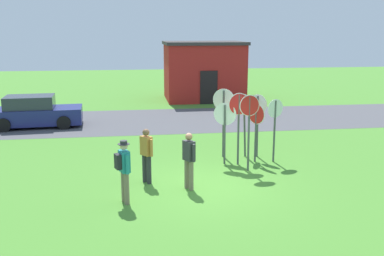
{
  "coord_description": "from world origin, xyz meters",
  "views": [
    {
      "loc": [
        -2.0,
        -12.13,
        4.56
      ],
      "look_at": [
        0.0,
        2.2,
        1.3
      ],
      "focal_mm": 40.62,
      "sensor_mm": 36.0,
      "label": 1
    }
  ],
  "objects_px": {
    "parked_car_on_street": "(35,113)",
    "person_in_dark_shirt": "(189,158)",
    "stop_sign_rear_right": "(258,115)",
    "person_near_signs": "(146,153)",
    "stop_sign_low_front": "(225,123)",
    "stop_sign_leaning_right": "(239,116)",
    "person_on_left": "(124,167)",
    "stop_sign_nearest": "(249,120)",
    "stop_sign_far_back": "(275,120)",
    "stop_sign_rear_left": "(224,110)",
    "stop_sign_center_cluster": "(245,114)",
    "stop_sign_leaning_left": "(256,122)"
  },
  "relations": [
    {
      "from": "stop_sign_low_front",
      "to": "stop_sign_leaning_right",
      "type": "bearing_deg",
      "value": -10.39
    },
    {
      "from": "stop_sign_leaning_left",
      "to": "person_on_left",
      "type": "relative_size",
      "value": 1.21
    },
    {
      "from": "person_on_left",
      "to": "stop_sign_nearest",
      "type": "bearing_deg",
      "value": 29.3
    },
    {
      "from": "stop_sign_leaning_right",
      "to": "person_in_dark_shirt",
      "type": "relative_size",
      "value": 1.48
    },
    {
      "from": "stop_sign_rear_right",
      "to": "parked_car_on_street",
      "type": "bearing_deg",
      "value": 144.86
    },
    {
      "from": "stop_sign_center_cluster",
      "to": "person_near_signs",
      "type": "distance_m",
      "value": 4.42
    },
    {
      "from": "stop_sign_leaning_right",
      "to": "stop_sign_center_cluster",
      "type": "bearing_deg",
      "value": 63.87
    },
    {
      "from": "stop_sign_nearest",
      "to": "person_on_left",
      "type": "height_order",
      "value": "stop_sign_nearest"
    },
    {
      "from": "stop_sign_leaning_left",
      "to": "stop_sign_leaning_right",
      "type": "bearing_deg",
      "value": -161.79
    },
    {
      "from": "stop_sign_center_cluster",
      "to": "stop_sign_nearest",
      "type": "distance_m",
      "value": 1.69
    },
    {
      "from": "stop_sign_rear_left",
      "to": "person_near_signs",
      "type": "distance_m",
      "value": 3.84
    },
    {
      "from": "stop_sign_far_back",
      "to": "person_on_left",
      "type": "height_order",
      "value": "stop_sign_far_back"
    },
    {
      "from": "stop_sign_low_front",
      "to": "stop_sign_rear_left",
      "type": "bearing_deg",
      "value": 80.9
    },
    {
      "from": "person_near_signs",
      "to": "stop_sign_rear_left",
      "type": "bearing_deg",
      "value": 39.98
    },
    {
      "from": "stop_sign_low_front",
      "to": "stop_sign_far_back",
      "type": "height_order",
      "value": "stop_sign_far_back"
    },
    {
      "from": "stop_sign_nearest",
      "to": "stop_sign_rear_left",
      "type": "distance_m",
      "value": 1.75
    },
    {
      "from": "stop_sign_leaning_right",
      "to": "stop_sign_low_front",
      "type": "xyz_separation_m",
      "value": [
        -0.46,
        0.08,
        -0.23
      ]
    },
    {
      "from": "person_on_left",
      "to": "stop_sign_leaning_right",
      "type": "bearing_deg",
      "value": 37.61
    },
    {
      "from": "person_on_left",
      "to": "person_in_dark_shirt",
      "type": "height_order",
      "value": "person_on_left"
    },
    {
      "from": "stop_sign_nearest",
      "to": "person_near_signs",
      "type": "distance_m",
      "value": 3.53
    },
    {
      "from": "stop_sign_center_cluster",
      "to": "stop_sign_far_back",
      "type": "xyz_separation_m",
      "value": [
        0.86,
        -0.82,
        -0.07
      ]
    },
    {
      "from": "stop_sign_center_cluster",
      "to": "stop_sign_leaning_left",
      "type": "distance_m",
      "value": 0.77
    },
    {
      "from": "parked_car_on_street",
      "to": "stop_sign_nearest",
      "type": "distance_m",
      "value": 11.66
    },
    {
      "from": "stop_sign_leaning_right",
      "to": "stop_sign_rear_right",
      "type": "xyz_separation_m",
      "value": [
        0.92,
        0.82,
        -0.14
      ]
    },
    {
      "from": "stop_sign_rear_left",
      "to": "stop_sign_rear_right",
      "type": "xyz_separation_m",
      "value": [
        1.24,
        -0.14,
        -0.18
      ]
    },
    {
      "from": "stop_sign_rear_right",
      "to": "person_near_signs",
      "type": "height_order",
      "value": "stop_sign_rear_right"
    },
    {
      "from": "parked_car_on_street",
      "to": "stop_sign_rear_left",
      "type": "relative_size",
      "value": 1.75
    },
    {
      "from": "stop_sign_low_front",
      "to": "stop_sign_far_back",
      "type": "relative_size",
      "value": 0.96
    },
    {
      "from": "stop_sign_center_cluster",
      "to": "stop_sign_leaning_right",
      "type": "bearing_deg",
      "value": -116.13
    },
    {
      "from": "stop_sign_center_cluster",
      "to": "stop_sign_rear_right",
      "type": "height_order",
      "value": "stop_sign_rear_right"
    },
    {
      "from": "person_in_dark_shirt",
      "to": "stop_sign_center_cluster",
      "type": "bearing_deg",
      "value": 51.58
    },
    {
      "from": "stop_sign_rear_left",
      "to": "stop_sign_low_front",
      "type": "bearing_deg",
      "value": -99.1
    },
    {
      "from": "parked_car_on_street",
      "to": "stop_sign_low_front",
      "type": "distance_m",
      "value": 10.64
    },
    {
      "from": "stop_sign_rear_left",
      "to": "person_in_dark_shirt",
      "type": "xyz_separation_m",
      "value": [
        -1.68,
        -3.13,
        -0.8
      ]
    },
    {
      "from": "stop_sign_low_front",
      "to": "stop_sign_far_back",
      "type": "distance_m",
      "value": 1.79
    },
    {
      "from": "stop_sign_center_cluster",
      "to": "person_in_dark_shirt",
      "type": "bearing_deg",
      "value": -128.42
    },
    {
      "from": "stop_sign_nearest",
      "to": "stop_sign_far_back",
      "type": "height_order",
      "value": "stop_sign_nearest"
    },
    {
      "from": "stop_sign_leaning_left",
      "to": "person_in_dark_shirt",
      "type": "bearing_deg",
      "value": -138.33
    },
    {
      "from": "person_near_signs",
      "to": "person_in_dark_shirt",
      "type": "bearing_deg",
      "value": -30.62
    },
    {
      "from": "stop_sign_leaning_left",
      "to": "person_near_signs",
      "type": "height_order",
      "value": "stop_sign_leaning_left"
    },
    {
      "from": "stop_sign_low_front",
      "to": "person_on_left",
      "type": "bearing_deg",
      "value": -138.01
    },
    {
      "from": "stop_sign_nearest",
      "to": "person_near_signs",
      "type": "height_order",
      "value": "stop_sign_nearest"
    },
    {
      "from": "stop_sign_rear_left",
      "to": "person_on_left",
      "type": "height_order",
      "value": "stop_sign_rear_left"
    },
    {
      "from": "stop_sign_rear_left",
      "to": "stop_sign_far_back",
      "type": "relative_size",
      "value": 1.13
    },
    {
      "from": "person_in_dark_shirt",
      "to": "stop_sign_rear_left",
      "type": "bearing_deg",
      "value": 61.76
    },
    {
      "from": "stop_sign_leaning_right",
      "to": "person_near_signs",
      "type": "relative_size",
      "value": 1.48
    },
    {
      "from": "parked_car_on_street",
      "to": "stop_sign_leaning_right",
      "type": "height_order",
      "value": "stop_sign_leaning_right"
    },
    {
      "from": "stop_sign_nearest",
      "to": "stop_sign_low_front",
      "type": "relative_size",
      "value": 1.17
    },
    {
      "from": "stop_sign_far_back",
      "to": "stop_sign_center_cluster",
      "type": "bearing_deg",
      "value": 136.42
    },
    {
      "from": "parked_car_on_street",
      "to": "person_in_dark_shirt",
      "type": "bearing_deg",
      "value": -56.46
    }
  ]
}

